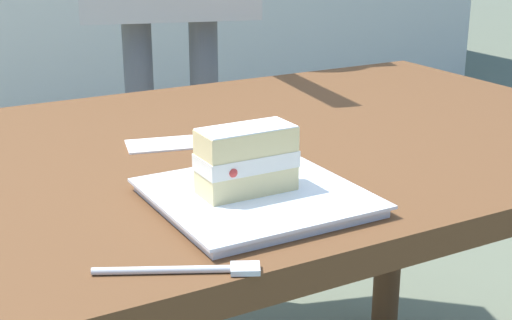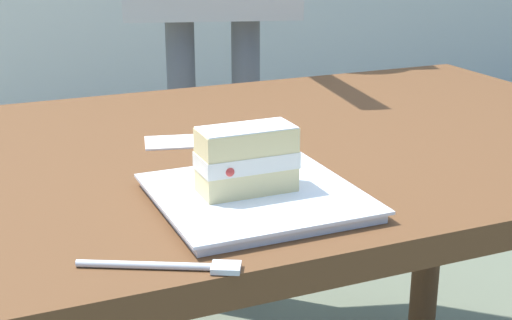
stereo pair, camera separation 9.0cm
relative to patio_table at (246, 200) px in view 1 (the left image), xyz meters
name	(u,v)px [view 1 (the left image)]	position (x,y,z in m)	size (l,w,h in m)	color
patio_table	(246,200)	(0.00, 0.00, 0.00)	(1.34, 0.83, 0.71)	brown
dessert_plate	(256,197)	(0.12, 0.24, 0.11)	(0.25, 0.25, 0.02)	white
cake_slice	(246,160)	(0.13, 0.24, 0.16)	(0.12, 0.07, 0.08)	#EAD18C
dessert_fork	(189,270)	(0.27, 0.38, 0.11)	(0.16, 0.09, 0.01)	silver
paper_napkin	(163,144)	(0.13, -0.04, 0.10)	(0.13, 0.09, 0.00)	white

